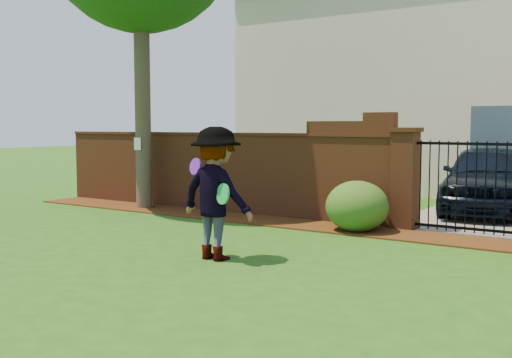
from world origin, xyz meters
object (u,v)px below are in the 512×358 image
Objects in this scene: frisbee_green at (223,194)px; man at (214,194)px; frisbee_purple at (195,166)px; car at (487,179)px.

man is at bearing 148.76° from frisbee_green.
frisbee_green is (0.28, -0.17, 0.03)m from man.
frisbee_purple is at bearing 160.92° from frisbee_green.
man is 7.68× the size of frisbee_purple.
car is at bearing 69.40° from frisbee_purple.
frisbee_purple reaches higher than frisbee_green.
frisbee_green is (0.67, -0.23, -0.34)m from frisbee_purple.
frisbee_purple is at bearing -3.91° from man.
man is 0.54m from frisbee_purple.
man is 0.33m from frisbee_green.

